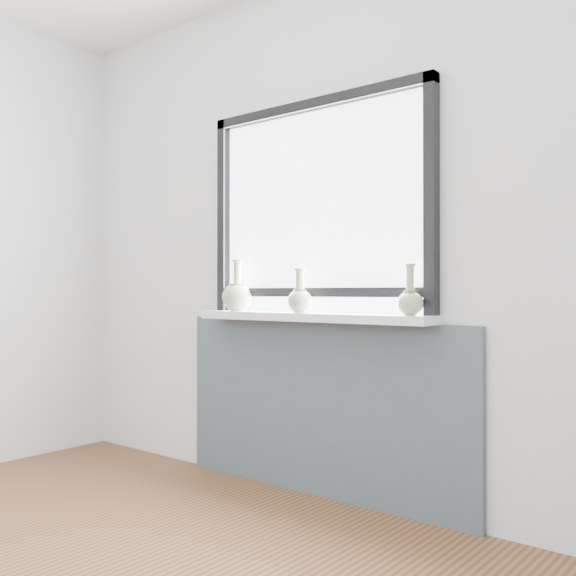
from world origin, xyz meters
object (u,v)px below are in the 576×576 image
Objects in this scene: vase_c at (410,300)px; vase_a at (237,295)px; windowsill at (309,317)px; vase_b at (300,298)px.

vase_a is at bearing 179.07° from vase_c.
vase_a is (-0.47, -0.00, 0.10)m from windowsill.
vase_a is 1.22× the size of vase_c.
vase_a is at bearing 178.09° from vase_b.
vase_b is at bearing -1.91° from vase_a.
vase_b is at bearing -154.79° from windowsill.
windowsill is 6.12× the size of vase_b.
windowsill is 4.85× the size of vase_a.
vase_a is at bearing -179.47° from windowsill.
vase_c reaches higher than vase_b.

